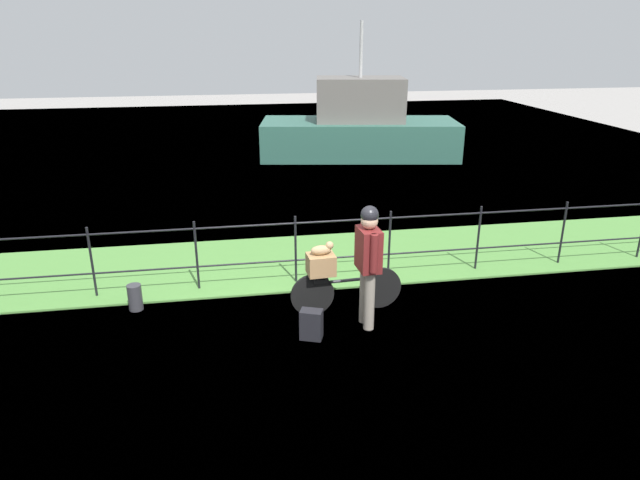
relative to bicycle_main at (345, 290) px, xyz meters
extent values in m
plane|color=#9E9993|center=(-0.56, -0.90, -0.33)|extent=(60.00, 60.00, 0.00)
cube|color=#569342|center=(-0.56, 1.91, -0.31)|extent=(27.00, 2.40, 0.03)
plane|color=#60849E|center=(-0.56, 9.03, -0.32)|extent=(30.00, 30.00, 0.00)
cylinder|color=black|center=(-3.56, 1.05, 0.23)|extent=(0.04, 0.04, 1.11)
cylinder|color=black|center=(-2.06, 1.05, 0.23)|extent=(0.04, 0.04, 1.11)
cylinder|color=black|center=(-0.56, 1.05, 0.23)|extent=(0.04, 0.04, 1.11)
cylinder|color=black|center=(0.94, 1.05, 0.23)|extent=(0.04, 0.04, 1.11)
cylinder|color=black|center=(2.44, 1.05, 0.23)|extent=(0.04, 0.04, 1.11)
cylinder|color=black|center=(3.94, 1.05, 0.23)|extent=(0.04, 0.04, 1.11)
cylinder|color=black|center=(-0.56, 1.05, 0.06)|extent=(18.00, 0.03, 0.03)
cylinder|color=black|center=(-0.56, 1.05, 0.67)|extent=(18.00, 0.03, 0.03)
cylinder|color=black|center=(0.51, 0.03, -0.02)|extent=(0.61, 0.08, 0.61)
cylinder|color=black|center=(-0.47, -0.03, -0.02)|extent=(0.61, 0.08, 0.61)
cylinder|color=#2D2D33|center=(0.02, 0.00, 0.15)|extent=(0.77, 0.09, 0.04)
cube|color=black|center=(-0.35, -0.02, 0.19)|extent=(0.21, 0.10, 0.06)
cube|color=slate|center=(-0.35, -0.02, 0.28)|extent=(0.37, 0.18, 0.02)
cube|color=#A87F51|center=(-0.35, -0.02, 0.43)|extent=(0.39, 0.32, 0.29)
ellipsoid|color=tan|center=(-0.35, -0.02, 0.64)|extent=(0.29, 0.16, 0.13)
sphere|color=tan|center=(-0.23, -0.01, 0.69)|extent=(0.11, 0.11, 0.11)
cylinder|color=gray|center=(0.19, -0.34, 0.08)|extent=(0.14, 0.14, 0.82)
cylinder|color=gray|center=(0.20, -0.54, 0.08)|extent=(0.14, 0.14, 0.82)
cube|color=maroon|center=(0.20, -0.44, 0.77)|extent=(0.28, 0.41, 0.56)
cylinder|color=maroon|center=(0.18, -0.22, 0.80)|extent=(0.10, 0.10, 0.50)
cylinder|color=maroon|center=(0.21, -0.66, 0.80)|extent=(0.10, 0.10, 0.50)
sphere|color=tan|center=(0.20, -0.44, 1.16)|extent=(0.22, 0.22, 0.22)
sphere|color=black|center=(0.20, -0.44, 1.24)|extent=(0.23, 0.23, 0.23)
cube|color=black|center=(-0.59, -0.66, -0.13)|extent=(0.33, 0.27, 0.40)
cylinder|color=#38383D|center=(-2.93, 0.55, -0.14)|extent=(0.20, 0.20, 0.38)
cube|color=#336656|center=(2.61, 10.12, 0.23)|extent=(6.31, 3.30, 1.11)
cube|color=slate|center=(2.61, 10.12, 1.43)|extent=(2.88, 2.05, 1.29)
cylinder|color=#B2B2B2|center=(2.61, 10.12, 2.88)|extent=(0.10, 0.10, 1.60)
camera|label=1|loc=(-1.55, -6.94, 3.42)|focal=31.44mm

